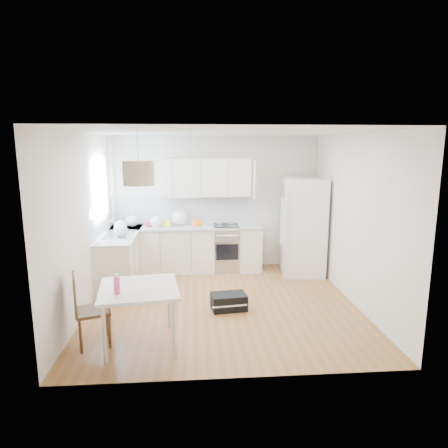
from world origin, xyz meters
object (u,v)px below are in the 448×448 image
Objects in this scene: refrigerator at (304,226)px; gym_bag at (229,302)px; dining_chair at (93,309)px; dining_table at (139,294)px.

refrigerator reaches higher than gym_bag.
refrigerator is 4.41m from dining_chair.
gym_bag is (1.81, 0.98, -0.35)m from dining_chair.
refrigerator is 3.55× the size of gym_bag.
gym_bag is (1.22, 1.01, -0.55)m from dining_table.
refrigerator is 2.52m from gym_bag.
refrigerator is 1.98× the size of dining_chair.
gym_bag is at bearing -126.71° from refrigerator.
refrigerator is at bearing 20.91° from dining_chair.
gym_bag is at bearing 32.05° from dining_table.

